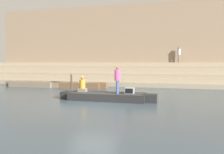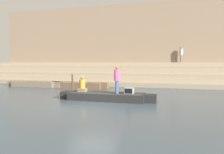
# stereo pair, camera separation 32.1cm
# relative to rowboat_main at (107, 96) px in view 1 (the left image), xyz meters

# --- Properties ---
(ground_plane) EXTENTS (120.00, 120.00, 0.00)m
(ground_plane) POSITION_rel_rowboat_main_xyz_m (-0.34, -1.53, -0.24)
(ground_plane) COLOR #3D4C56
(ghat_steps) EXTENTS (36.00, 4.61, 2.34)m
(ghat_steps) POSITION_rel_rowboat_main_xyz_m (-0.34, 10.48, 0.60)
(ghat_steps) COLOR gray
(ghat_steps) RESTS_ON ground
(back_wall) EXTENTS (34.20, 1.28, 9.02)m
(back_wall) POSITION_rel_rowboat_main_xyz_m (-0.34, 12.75, 4.24)
(back_wall) COLOR #937A60
(back_wall) RESTS_ON ground
(rowboat_main) EXTENTS (6.00, 1.56, 0.45)m
(rowboat_main) POSITION_rel_rowboat_main_xyz_m (0.00, 0.00, 0.00)
(rowboat_main) COLOR black
(rowboat_main) RESTS_ON ground
(person_standing) EXTENTS (0.37, 0.37, 1.63)m
(person_standing) POSITION_rel_rowboat_main_xyz_m (0.69, -0.15, 1.14)
(person_standing) COLOR #3D4C75
(person_standing) RESTS_ON rowboat_main
(person_rowing) EXTENTS (0.51, 0.40, 1.03)m
(person_rowing) POSITION_rel_rowboat_main_xyz_m (-1.65, 0.08, 0.61)
(person_rowing) COLOR #756656
(person_rowing) RESTS_ON rowboat_main
(tv_set) EXTENTS (0.53, 0.46, 0.37)m
(tv_set) POSITION_rel_rowboat_main_xyz_m (1.39, 0.01, 0.40)
(tv_set) COLOR #9E998E
(tv_set) RESTS_ON rowboat_main
(moored_boat_shore) EXTENTS (5.58, 1.21, 0.50)m
(moored_boat_shore) POSITION_rel_rowboat_main_xyz_m (-4.47, 5.96, 0.02)
(moored_boat_shore) COLOR brown
(moored_boat_shore) RESTS_ON ground
(moored_boat_distant) EXTENTS (5.72, 1.21, 0.50)m
(moored_boat_distant) POSITION_rel_rowboat_main_xyz_m (-9.05, 5.61, 0.02)
(moored_boat_distant) COLOR #756651
(moored_boat_distant) RESTS_ON ground
(mooring_post) EXTENTS (0.14, 0.14, 1.37)m
(mooring_post) POSITION_rel_rowboat_main_xyz_m (-3.93, 3.38, 0.44)
(mooring_post) COLOR #473828
(mooring_post) RESTS_ON ground
(person_on_steps) EXTENTS (0.35, 0.35, 1.64)m
(person_on_steps) POSITION_rel_rowboat_main_xyz_m (4.73, 11.77, 3.04)
(person_on_steps) COLOR #756656
(person_on_steps) RESTS_ON ghat_steps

